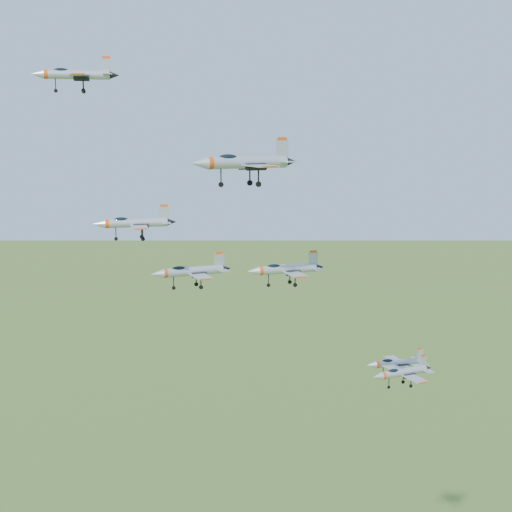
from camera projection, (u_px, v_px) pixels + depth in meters
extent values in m
cylinder|color=#9DA3A9|center=(77.00, 75.00, 100.00)|extent=(9.00, 1.60, 1.29)
cone|color=#9DA3A9|center=(37.00, 74.00, 98.88)|extent=(1.84, 1.36, 1.29)
cone|color=black|center=(115.00, 75.00, 101.08)|extent=(1.43, 1.15, 1.10)
ellipsoid|color=black|center=(61.00, 71.00, 99.46)|extent=(2.22, 1.01, 0.82)
cube|color=#9DA3A9|center=(78.00, 75.00, 97.40)|extent=(2.44, 4.46, 0.14)
cube|color=#9DA3A9|center=(79.00, 78.00, 102.77)|extent=(2.44, 4.46, 0.14)
cube|color=#9DA3A9|center=(106.00, 65.00, 100.63)|extent=(1.50, 0.17, 2.09)
cube|color=#C6420E|center=(106.00, 57.00, 100.44)|extent=(1.10, 0.18, 0.35)
cylinder|color=#9DA3A9|center=(136.00, 223.00, 95.25)|extent=(8.24, 1.30, 1.19)
cone|color=#9DA3A9|center=(99.00, 224.00, 94.12)|extent=(1.66, 1.21, 1.19)
cone|color=black|center=(172.00, 222.00, 96.33)|extent=(1.29, 1.03, 1.01)
ellipsoid|color=black|center=(121.00, 220.00, 94.71)|extent=(2.02, 0.88, 0.75)
cube|color=#9DA3A9|center=(139.00, 227.00, 92.88)|extent=(2.16, 4.05, 0.13)
cube|color=#9DA3A9|center=(136.00, 222.00, 97.78)|extent=(2.16, 4.05, 0.13)
cube|color=#9DA3A9|center=(164.00, 213.00, 95.89)|extent=(1.37, 0.13, 1.92)
cube|color=#C6420E|center=(164.00, 206.00, 95.72)|extent=(1.01, 0.14, 0.32)
cylinder|color=#9DA3A9|center=(247.00, 162.00, 75.55)|extent=(9.14, 2.96, 1.31)
cone|color=#9DA3A9|center=(199.00, 163.00, 73.30)|extent=(2.02, 1.62, 1.31)
cone|color=black|center=(291.00, 162.00, 77.71)|extent=(1.59, 1.35, 1.11)
ellipsoid|color=black|center=(228.00, 158.00, 74.55)|extent=(2.35, 1.33, 0.83)
cube|color=#9DA3A9|center=(260.00, 166.00, 73.16)|extent=(3.09, 4.78, 0.14)
cube|color=#9DA3A9|center=(238.00, 164.00, 78.19)|extent=(3.09, 4.78, 0.14)
cube|color=#9DA3A9|center=(282.00, 149.00, 77.02)|extent=(1.51, 0.40, 2.11)
cube|color=#C6420E|center=(282.00, 139.00, 76.83)|extent=(1.11, 0.34, 0.35)
cylinder|color=#9DA3A9|center=(193.00, 271.00, 100.22)|extent=(8.76, 2.56, 1.25)
cone|color=#9DA3A9|center=(157.00, 274.00, 98.22)|extent=(1.91, 1.50, 1.25)
cone|color=black|center=(226.00, 269.00, 102.15)|extent=(1.50, 1.26, 1.06)
ellipsoid|color=black|center=(179.00, 269.00, 99.33)|extent=(2.23, 1.21, 0.80)
cube|color=#9DA3A9|center=(201.00, 276.00, 97.89)|extent=(2.84, 4.53, 0.13)
cube|color=#9DA3A9|center=(189.00, 269.00, 102.79)|extent=(2.84, 4.53, 0.13)
cube|color=#9DA3A9|center=(219.00, 260.00, 101.52)|extent=(1.45, 0.34, 2.02)
cube|color=#C6420E|center=(219.00, 253.00, 101.34)|extent=(1.07, 0.30, 0.34)
cylinder|color=#9DA3A9|center=(287.00, 269.00, 90.53)|extent=(7.74, 1.64, 1.11)
cone|color=#9DA3A9|center=(253.00, 271.00, 89.11)|extent=(1.61, 1.21, 1.11)
cone|color=black|center=(320.00, 267.00, 91.89)|extent=(1.26, 1.02, 0.94)
ellipsoid|color=black|center=(274.00, 267.00, 89.88)|extent=(1.93, 0.93, 0.70)
cube|color=#9DA3A9|center=(296.00, 274.00, 88.38)|extent=(2.22, 3.88, 0.12)
cube|color=#9DA3A9|center=(282.00, 267.00, 92.86)|extent=(2.22, 3.88, 0.12)
cube|color=#9DA3A9|center=(313.00, 259.00, 91.41)|extent=(1.28, 0.19, 1.79)
cube|color=#C6420E|center=(313.00, 252.00, 91.25)|extent=(0.95, 0.18, 0.30)
cylinder|color=#9DA3A9|center=(404.00, 372.00, 109.85)|extent=(8.14, 2.64, 1.16)
cone|color=#9DA3A9|center=(377.00, 377.00, 107.84)|extent=(1.80, 1.44, 1.16)
cone|color=black|center=(428.00, 368.00, 111.78)|extent=(1.42, 1.21, 0.99)
ellipsoid|color=black|center=(393.00, 371.00, 108.95)|extent=(2.09, 1.19, 0.74)
cube|color=#9DA3A9|center=(415.00, 378.00, 107.72)|extent=(2.76, 4.26, 0.13)
cube|color=#9DA3A9|center=(395.00, 369.00, 112.20)|extent=(2.76, 4.26, 0.13)
cube|color=#9DA3A9|center=(423.00, 362.00, 111.17)|extent=(1.34, 0.36, 1.88)
cube|color=#C6420E|center=(423.00, 355.00, 111.00)|extent=(0.99, 0.31, 0.31)
cylinder|color=#9DA3A9|center=(399.00, 363.00, 120.60)|extent=(8.31, 1.33, 1.20)
cone|color=#9DA3A9|center=(371.00, 365.00, 119.47)|extent=(1.68, 1.22, 1.20)
cone|color=black|center=(425.00, 361.00, 121.69)|extent=(1.31, 1.04, 1.02)
ellipsoid|color=black|center=(387.00, 361.00, 120.06)|extent=(2.04, 0.89, 0.76)
cube|color=#9DA3A9|center=(406.00, 369.00, 118.21)|extent=(2.18, 4.09, 0.13)
cube|color=#9DA3A9|center=(393.00, 359.00, 123.16)|extent=(2.18, 4.09, 0.13)
cube|color=#9DA3A9|center=(419.00, 354.00, 121.24)|extent=(1.38, 0.13, 1.94)
cube|color=#C6420E|center=(420.00, 349.00, 121.07)|extent=(1.02, 0.14, 0.32)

